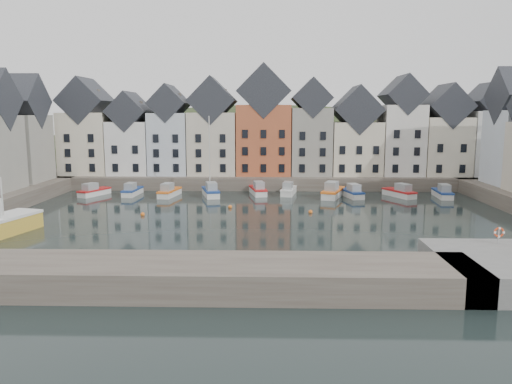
{
  "coord_description": "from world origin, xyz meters",
  "views": [
    {
      "loc": [
        0.9,
        -54.46,
        11.94
      ],
      "look_at": [
        -0.64,
        6.0,
        2.41
      ],
      "focal_mm": 35.0,
      "sensor_mm": 36.0,
      "label": 1
    }
  ],
  "objects": [
    {
      "name": "boat_d",
      "position": [
        -7.53,
        17.09,
        0.77
      ],
      "size": [
        3.4,
        6.46,
        11.81
      ],
      "rotation": [
        0.0,
        0.0,
        0.25
      ],
      "color": "silver",
      "rests_on": "ground"
    },
    {
      "name": "hillside",
      "position": [
        0.02,
        56.0,
        -17.96
      ],
      "size": [
        153.6,
        70.4,
        64.0
      ],
      "color": "#223118",
      "rests_on": "ground"
    },
    {
      "name": "boat_b",
      "position": [
        -19.27,
        17.78,
        0.63
      ],
      "size": [
        2.01,
        5.61,
        2.12
      ],
      "rotation": [
        0.0,
        0.0,
        -0.05
      ],
      "color": "silver",
      "rests_on": "ground"
    },
    {
      "name": "life_ring_post",
      "position": [
        18.68,
        -16.54,
        2.86
      ],
      "size": [
        0.8,
        0.17,
        1.3
      ],
      "color": "gray",
      "rests_on": "near_quay"
    },
    {
      "name": "boat_j",
      "position": [
        25.92,
        16.83,
        0.66
      ],
      "size": [
        2.21,
        5.89,
        2.22
      ],
      "rotation": [
        0.0,
        0.0,
        -0.07
      ],
      "color": "silver",
      "rests_on": "ground"
    },
    {
      "name": "left_terrace",
      "position": [
        -36.0,
        13.5,
        8.88
      ],
      "size": [
        7.65,
        17.0,
        15.69
      ],
      "color": "gray",
      "rests_on": "left_quay"
    },
    {
      "name": "boat_c",
      "position": [
        -13.57,
        16.79,
        0.67
      ],
      "size": [
        2.72,
        6.06,
        2.24
      ],
      "rotation": [
        0.0,
        0.0,
        -0.16
      ],
      "color": "silver",
      "rests_on": "ground"
    },
    {
      "name": "near_wall",
      "position": [
        -10.0,
        -22.0,
        1.0
      ],
      "size": [
        50.0,
        6.0,
        2.0
      ],
      "primitive_type": "cube",
      "color": "#4F443C",
      "rests_on": "ground"
    },
    {
      "name": "boat_h",
      "position": [
        12.92,
        16.88,
        0.66
      ],
      "size": [
        3.07,
        6.06,
        2.23
      ],
      "rotation": [
        0.0,
        0.0,
        0.23
      ],
      "color": "silver",
      "rests_on": "ground"
    },
    {
      "name": "boat_f",
      "position": [
        3.88,
        19.01,
        0.65
      ],
      "size": [
        2.74,
        5.91,
        2.18
      ],
      "rotation": [
        0.0,
        0.0,
        -0.18
      ],
      "color": "silver",
      "rests_on": "ground"
    },
    {
      "name": "far_quay",
      "position": [
        0.0,
        30.0,
        1.0
      ],
      "size": [
        90.0,
        16.0,
        2.0
      ],
      "primitive_type": "cube",
      "color": "#4F443C",
      "rests_on": "ground"
    },
    {
      "name": "ground",
      "position": [
        0.0,
        0.0,
        0.0
      ],
      "size": [
        260.0,
        260.0,
        0.0
      ],
      "primitive_type": "plane",
      "color": "black",
      "rests_on": "ground"
    },
    {
      "name": "boat_g",
      "position": [
        10.14,
        16.61,
        0.78
      ],
      "size": [
        4.23,
        7.1,
        2.6
      ],
      "rotation": [
        0.0,
        0.0,
        -0.34
      ],
      "color": "silver",
      "rests_on": "ground"
    },
    {
      "name": "boat_a",
      "position": [
        -24.81,
        17.2,
        0.63
      ],
      "size": [
        3.71,
        5.75,
        2.12
      ],
      "rotation": [
        0.0,
        0.0,
        -0.4
      ],
      "color": "silver",
      "rests_on": "ground"
    },
    {
      "name": "boat_e",
      "position": [
        -0.66,
        18.9,
        0.67
      ],
      "size": [
        2.95,
        6.12,
        2.26
      ],
      "rotation": [
        0.0,
        0.0,
        0.2
      ],
      "color": "silver",
      "rests_on": "ground"
    },
    {
      "name": "boat_i",
      "position": [
        19.9,
        17.21,
        0.66
      ],
      "size": [
        4.06,
        6.02,
        2.23
      ],
      "rotation": [
        0.0,
        0.0,
        0.43
      ],
      "color": "silver",
      "rests_on": "ground"
    },
    {
      "name": "mooring_buoys",
      "position": [
        -4.0,
        5.33,
        0.15
      ],
      "size": [
        20.5,
        5.5,
        0.5
      ],
      "color": "orange",
      "rests_on": "ground"
    },
    {
      "name": "far_terrace",
      "position": [
        3.21,
        28.0,
        8.88
      ],
      "size": [
        72.37,
        8.16,
        17.78
      ],
      "color": "beige",
      "rests_on": "far_quay"
    }
  ]
}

